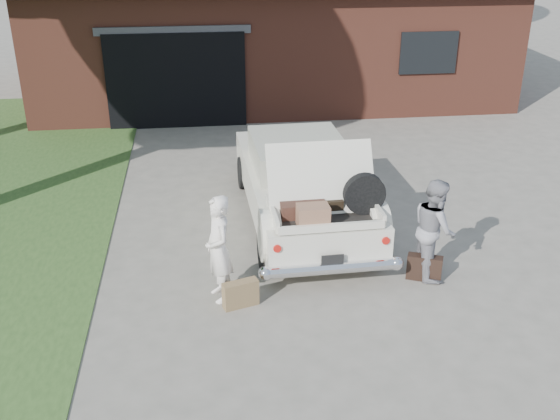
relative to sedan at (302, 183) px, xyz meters
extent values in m
plane|color=gray|center=(-0.59, -2.50, -0.68)|extent=(90.00, 90.00, 0.00)
cube|color=brown|center=(0.41, 9.00, 0.82)|extent=(12.00, 7.00, 3.00)
cube|color=black|center=(-2.09, 5.55, 0.42)|extent=(3.20, 0.30, 2.20)
cube|color=#4C4C51|center=(-2.09, 5.48, 1.57)|extent=(3.50, 0.12, 0.18)
cube|color=black|center=(3.91, 5.48, 0.92)|extent=(1.40, 0.08, 1.00)
cube|color=silver|center=(0.00, 0.04, -0.12)|extent=(1.83, 4.53, 0.58)
cube|color=#B1B09C|center=(-0.01, 0.31, 0.40)|extent=(1.53, 1.84, 0.47)
cube|color=black|center=(-0.03, 1.16, 0.38)|extent=(1.39, 0.11, 0.39)
cube|color=black|center=(0.02, -0.54, 0.38)|extent=(1.39, 0.11, 0.39)
cylinder|color=black|center=(-0.75, -1.50, -0.38)|extent=(0.21, 0.60, 0.59)
cylinder|color=black|center=(0.83, -1.46, -0.38)|extent=(0.21, 0.60, 0.59)
cylinder|color=black|center=(-0.83, 1.54, -0.38)|extent=(0.21, 0.60, 0.59)
cylinder|color=black|center=(0.74, 1.59, -0.38)|extent=(0.21, 0.60, 0.59)
cylinder|color=silver|center=(0.06, -2.24, -0.32)|extent=(1.84, 0.21, 0.16)
cylinder|color=#A5140F|center=(-0.67, -2.20, 0.02)|extent=(0.11, 0.09, 0.11)
cylinder|color=#A5140F|center=(0.80, -2.16, 0.02)|extent=(0.11, 0.09, 0.11)
cube|color=black|center=(0.07, -2.26, -0.18)|extent=(0.31, 0.03, 0.15)
cube|color=black|center=(0.05, -1.66, 0.19)|extent=(1.42, 1.03, 0.04)
cube|color=silver|center=(-0.67, -1.68, 0.28)|extent=(0.08, 0.99, 0.16)
cube|color=silver|center=(0.76, -1.64, 0.28)|extent=(0.08, 0.99, 0.16)
cube|color=silver|center=(0.06, -2.15, 0.25)|extent=(1.44, 0.10, 0.11)
cube|color=silver|center=(0.04, -1.42, 0.66)|extent=(1.52, 0.59, 0.91)
cube|color=#4C2B20|center=(-0.25, -1.62, 0.31)|extent=(0.64, 0.42, 0.20)
cube|color=#9B6A4F|center=(-0.16, -2.00, 0.36)|extent=(0.43, 0.29, 0.29)
cube|color=black|center=(0.03, -1.49, 0.30)|extent=(0.59, 0.40, 0.18)
cylinder|color=black|center=(0.60, -1.69, 0.50)|extent=(0.59, 0.16, 0.58)
imported|color=white|center=(-1.43, -2.21, 0.06)|extent=(0.48, 0.61, 1.47)
imported|color=gray|center=(1.55, -1.96, 0.05)|extent=(0.55, 0.71, 1.44)
cube|color=olive|center=(-1.18, -2.45, -0.50)|extent=(0.49, 0.28, 0.36)
cube|color=black|center=(1.41, -2.10, -0.49)|extent=(0.50, 0.33, 0.37)
camera|label=1|loc=(-1.57, -9.72, 4.07)|focal=42.00mm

